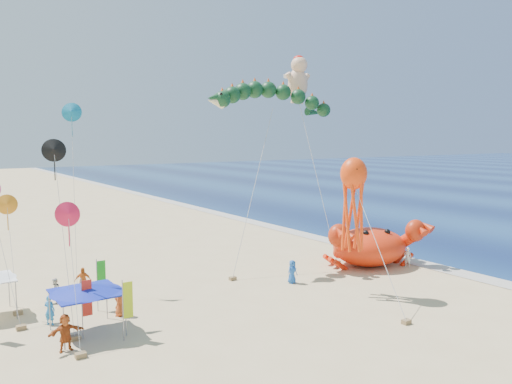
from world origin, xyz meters
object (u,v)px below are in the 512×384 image
crab_inflatable (371,245)px  octopus_kite (353,197)px  dragon_kite (271,102)px  canopy_blue (86,288)px  cherub_kite (298,79)px

crab_inflatable → octopus_kite: (-6.76, -4.56, 4.85)m
crab_inflatable → dragon_kite: size_ratio=0.59×
octopus_kite → canopy_blue: size_ratio=2.47×
dragon_kite → octopus_kite: size_ratio=1.60×
octopus_kite → cherub_kite: bearing=67.5°
dragon_kite → cherub_kite: 4.73m
crab_inflatable → octopus_kite: size_ratio=0.95×
cherub_kite → octopus_kite: 15.54m
dragon_kite → octopus_kite: dragon_kite is taller
dragon_kite → canopy_blue: size_ratio=3.96×
octopus_kite → canopy_blue: (-16.45, 3.22, -4.08)m
crab_inflatable → cherub_kite: 15.73m
octopus_kite → canopy_blue: octopus_kite is taller
cherub_kite → canopy_blue: cherub_kite is taller
dragon_kite → canopy_blue: (-17.35, -7.16, -10.85)m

